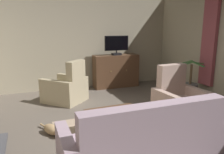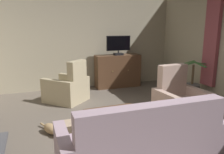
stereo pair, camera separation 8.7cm
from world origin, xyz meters
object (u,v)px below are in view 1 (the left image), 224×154
(coffee_table, at_px, (112,113))
(armchair_angled_to_table, at_px, (179,103))
(television, at_px, (117,45))
(cat, at_px, (53,130))
(tv_cabinet, at_px, (116,72))
(potted_plant_tall_palm_by_window, at_px, (190,89))
(armchair_by_fireplace, at_px, (66,89))
(tv_remote, at_px, (106,112))
(sofa_floral, at_px, (145,145))

(coffee_table, xyz_separation_m, armchair_angled_to_table, (1.49, 0.07, -0.02))
(television, distance_m, cat, 3.60)
(tv_cabinet, bearing_deg, potted_plant_tall_palm_by_window, -51.43)
(tv_cabinet, height_order, armchair_angled_to_table, armchair_angled_to_table)
(tv_cabinet, relative_size, armchair_by_fireplace, 1.14)
(tv_remote, bearing_deg, television, 139.10)
(tv_cabinet, distance_m, tv_remote, 3.22)
(sofa_floral, height_order, armchair_angled_to_table, armchair_angled_to_table)
(potted_plant_tall_palm_by_window, bearing_deg, tv_remote, -157.18)
(coffee_table, xyz_separation_m, cat, (-1.03, 0.25, -0.26))
(tv_remote, distance_m, armchair_by_fireplace, 2.06)
(coffee_table, height_order, cat, coffee_table)
(tv_remote, relative_size, cat, 0.26)
(television, xyz_separation_m, cat, (-2.24, -2.55, -1.21))
(tv_cabinet, distance_m, sofa_floral, 4.16)
(television, height_order, armchair_by_fireplace, television)
(cat, bearing_deg, tv_remote, -19.75)
(tv_remote, distance_m, potted_plant_tall_palm_by_window, 3.00)
(tv_cabinet, distance_m, armchair_angled_to_table, 2.80)
(tv_cabinet, height_order, sofa_floral, tv_cabinet)
(television, bearing_deg, tv_cabinet, 90.00)
(tv_cabinet, bearing_deg, television, -90.00)
(sofa_floral, relative_size, armchair_by_fireplace, 1.82)
(television, distance_m, potted_plant_tall_palm_by_window, 2.46)
(sofa_floral, distance_m, armchair_by_fireplace, 3.14)
(tv_remote, xyz_separation_m, cat, (-0.88, 0.32, -0.33))
(cat, bearing_deg, television, 48.71)
(tv_cabinet, xyz_separation_m, sofa_floral, (-1.18, -3.99, -0.15))
(tv_cabinet, bearing_deg, armchair_angled_to_table, -84.06)
(television, relative_size, tv_remote, 4.38)
(armchair_angled_to_table, bearing_deg, tv_remote, -175.28)
(armchair_by_fireplace, bearing_deg, television, 26.29)
(television, distance_m, armchair_by_fireplace, 2.13)
(armchair_by_fireplace, distance_m, cat, 1.81)
(potted_plant_tall_palm_by_window, bearing_deg, sofa_floral, -139.17)
(television, distance_m, coffee_table, 3.19)
(cat, bearing_deg, sofa_floral, -52.60)
(armchair_angled_to_table, bearing_deg, sofa_floral, -140.62)
(sofa_floral, bearing_deg, cat, 127.40)
(television, xyz_separation_m, sofa_floral, (-1.18, -3.93, -0.98))
(television, bearing_deg, armchair_angled_to_table, -83.95)
(armchair_angled_to_table, bearing_deg, tv_cabinet, 95.94)
(coffee_table, relative_size, armchair_by_fireplace, 0.77)
(potted_plant_tall_palm_by_window, bearing_deg, coffee_table, -157.28)
(television, bearing_deg, sofa_floral, -106.67)
(tv_cabinet, bearing_deg, coffee_table, -112.91)
(tv_cabinet, xyz_separation_m, cat, (-2.24, -2.60, -0.38))
(coffee_table, height_order, sofa_floral, sofa_floral)
(armchair_angled_to_table, relative_size, potted_plant_tall_palm_by_window, 1.08)
(tv_cabinet, xyz_separation_m, armchair_by_fireplace, (-1.69, -0.89, -0.15))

